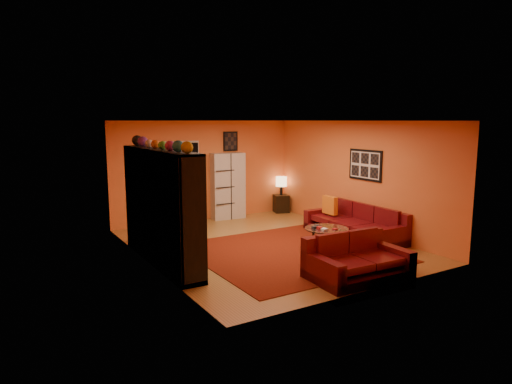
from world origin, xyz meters
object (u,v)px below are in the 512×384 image
sofa (357,224)px  storage_cabinet (228,186)px  entertainment_unit (161,207)px  loveseat (355,260)px  side_table (281,203)px  coffee_table (327,231)px  bowl_chair (187,217)px  table_lamp (281,182)px  tv (164,211)px

sofa → storage_cabinet: storage_cabinet is taller
sofa → entertainment_unit: bearing=175.5°
loveseat → side_table: (2.01, 5.16, -0.03)m
coffee_table → side_table: bearing=69.3°
bowl_chair → table_lamp: bearing=9.6°
bowl_chair → storage_cabinet: bearing=22.1°
coffee_table → table_lamp: 3.95m
table_lamp → tv: bearing=-148.3°
entertainment_unit → loveseat: entertainment_unit is taller
loveseat → table_lamp: size_ratio=3.27×
tv → table_lamp: (4.47, 2.77, -0.10)m
sofa → side_table: sofa is taller
coffee_table → table_lamp: table_lamp is taller
side_table → loveseat: bearing=-111.3°
bowl_chair → table_lamp: size_ratio=1.34×
tv → table_lamp: tv is taller
loveseat → side_table: 5.54m
table_lamp → side_table: bearing=-90.0°
sofa → storage_cabinet: bearing=117.3°
sofa → loveseat: size_ratio=1.46×
coffee_table → storage_cabinet: bearing=94.7°
tv → bowl_chair: (1.37, 2.24, -0.67)m
bowl_chair → side_table: bearing=9.6°
bowl_chair → side_table: size_ratio=1.39×
sofa → bowl_chair: (-3.00, 2.67, 0.02)m
entertainment_unit → sofa: entertainment_unit is taller
loveseat → entertainment_unit: bearing=49.0°
sofa → side_table: 3.20m
coffee_table → side_table: size_ratio=1.77×
loveseat → side_table: loveseat is taller
coffee_table → side_table: 3.92m
storage_cabinet → side_table: bearing=3.7°
tv → table_lamp: 5.26m
loveseat → bowl_chair: size_ratio=2.45×
coffee_table → bowl_chair: 3.58m
storage_cabinet → coffee_table: bearing=-80.0°
entertainment_unit → tv: entertainment_unit is taller
coffee_table → storage_cabinet: 3.76m
side_table → table_lamp: (0.00, 0.00, 0.62)m
bowl_chair → loveseat: bearing=-76.7°
sofa → table_lamp: 3.25m
coffee_table → table_lamp: size_ratio=1.70×
tv → loveseat: tv is taller
storage_cabinet → tv: bearing=-129.3°
table_lamp → entertainment_unit: bearing=-148.7°
entertainment_unit → coffee_table: (3.14, -0.92, -0.65)m
sofa → side_table: bearing=89.4°
loveseat → coffee_table: (0.63, 1.50, 0.12)m
tv → storage_cabinet: (2.78, 2.82, -0.09)m
sofa → bowl_chair: bearing=139.6°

